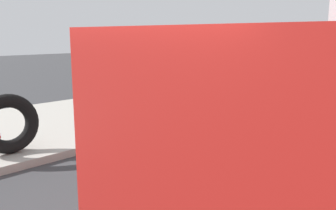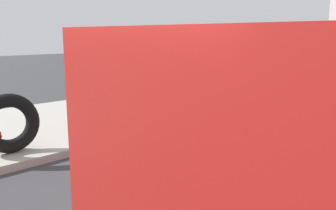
{
  "view_description": "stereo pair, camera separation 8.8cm",
  "coord_description": "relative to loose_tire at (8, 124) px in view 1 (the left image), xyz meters",
  "views": [
    {
      "loc": [
        -2.54,
        -2.08,
        2.35
      ],
      "look_at": [
        2.22,
        2.56,
        1.06
      ],
      "focal_mm": 38.95,
      "sensor_mm": 36.0,
      "label": 1
    },
    {
      "loc": [
        -2.48,
        -2.15,
        2.35
      ],
      "look_at": [
        2.22,
        2.56,
        1.06
      ],
      "focal_mm": 38.95,
      "sensor_mm": 36.0,
      "label": 2
    }
  ],
  "objects": [
    {
      "name": "loose_tire",
      "position": [
        0.0,
        0.0,
        0.0
      ],
      "size": [
        1.16,
        0.46,
        1.14
      ],
      "primitive_type": "torus",
      "rotation": [
        1.53,
        0.0,
        -0.15
      ],
      "color": "black",
      "rests_on": "sidewalk_curb"
    }
  ]
}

